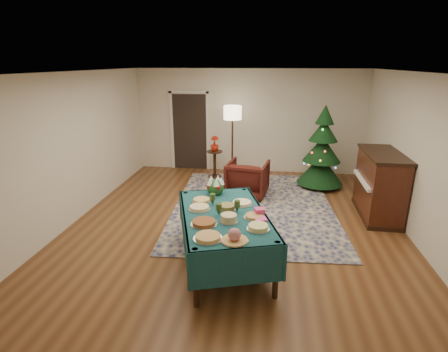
# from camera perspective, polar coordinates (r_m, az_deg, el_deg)

# --- Properties ---
(room_shell) EXTENTS (7.00, 7.00, 7.00)m
(room_shell) POSITION_cam_1_polar(r_m,az_deg,el_deg) (5.95, 1.92, 3.47)
(room_shell) COLOR #593319
(room_shell) RESTS_ON ground
(doorway) EXTENTS (1.08, 0.04, 2.16)m
(doorway) POSITION_cam_1_polar(r_m,az_deg,el_deg) (9.62, -5.60, 7.53)
(doorway) COLOR black
(doorway) RESTS_ON ground
(rug) EXTENTS (3.44, 4.38, 0.02)m
(rug) POSITION_cam_1_polar(r_m,az_deg,el_deg) (7.29, 4.78, -4.90)
(rug) COLOR #131B4A
(rug) RESTS_ON ground
(buffet_table) EXTENTS (1.74, 2.30, 0.80)m
(buffet_table) POSITION_cam_1_polar(r_m,az_deg,el_deg) (5.08, 0.03, -7.76)
(buffet_table) COLOR black
(buffet_table) RESTS_ON ground
(platter_0) EXTENTS (0.36, 0.36, 0.05)m
(platter_0) POSITION_cam_1_polar(r_m,az_deg,el_deg) (4.33, -2.64, -9.95)
(platter_0) COLOR silver
(platter_0) RESTS_ON buffet_table
(platter_1) EXTENTS (0.34, 0.34, 0.17)m
(platter_1) POSITION_cam_1_polar(r_m,az_deg,el_deg) (4.26, 1.72, -9.80)
(platter_1) COLOR silver
(platter_1) RESTS_ON buffet_table
(platter_2) EXTENTS (0.30, 0.30, 0.07)m
(platter_2) POSITION_cam_1_polar(r_m,az_deg,el_deg) (4.57, 5.60, -8.33)
(platter_2) COLOR silver
(platter_2) RESTS_ON buffet_table
(platter_3) EXTENTS (0.36, 0.36, 0.06)m
(platter_3) POSITION_cam_1_polar(r_m,az_deg,el_deg) (4.69, -3.28, -7.62)
(platter_3) COLOR silver
(platter_3) RESTS_ON buffet_table
(platter_4) EXTENTS (0.25, 0.25, 0.11)m
(platter_4) POSITION_cam_1_polar(r_m,az_deg,el_deg) (4.75, 0.81, -6.92)
(platter_4) COLOR silver
(platter_4) RESTS_ON buffet_table
(platter_5) EXTENTS (0.29, 0.29, 0.04)m
(platter_5) POSITION_cam_1_polar(r_m,az_deg,el_deg) (4.89, 4.93, -6.59)
(platter_5) COLOR silver
(platter_5) RESTS_ON buffet_table
(platter_6) EXTENTS (0.33, 0.33, 0.06)m
(platter_6) POSITION_cam_1_polar(r_m,az_deg,el_deg) (5.15, -4.04, -5.21)
(platter_6) COLOR silver
(platter_6) RESTS_ON buffet_table
(platter_7) EXTENTS (0.28, 0.28, 0.08)m
(platter_7) POSITION_cam_1_polar(r_m,az_deg,el_deg) (5.13, 0.46, -5.13)
(platter_7) COLOR silver
(platter_7) RESTS_ON buffet_table
(platter_8) EXTENTS (0.33, 0.33, 0.04)m
(platter_8) POSITION_cam_1_polar(r_m,az_deg,el_deg) (5.33, 2.95, -4.41)
(platter_8) COLOR silver
(platter_8) RESTS_ON buffet_table
(platter_9) EXTENTS (0.30, 0.30, 0.04)m
(platter_9) POSITION_cam_1_polar(r_m,az_deg,el_deg) (5.43, -3.70, -3.97)
(platter_9) COLOR silver
(platter_9) RESTS_ON buffet_table
(goblet_0) EXTENTS (0.08, 0.08, 0.19)m
(goblet_0) POSITION_cam_1_polar(r_m,az_deg,el_deg) (5.26, -1.87, -3.80)
(goblet_0) COLOR #2D471E
(goblet_0) RESTS_ON buffet_table
(goblet_1) EXTENTS (0.08, 0.08, 0.19)m
(goblet_1) POSITION_cam_1_polar(r_m,az_deg,el_deg) (5.01, 2.16, -4.94)
(goblet_1) COLOR #2D471E
(goblet_1) RESTS_ON buffet_table
(goblet_2) EXTENTS (0.08, 0.08, 0.19)m
(goblet_2) POSITION_cam_1_polar(r_m,az_deg,el_deg) (4.91, -0.86, -5.45)
(goblet_2) COLOR #2D471E
(goblet_2) RESTS_ON buffet_table
(napkin_stack) EXTENTS (0.20, 0.20, 0.04)m
(napkin_stack) POSITION_cam_1_polar(r_m,az_deg,el_deg) (4.81, 5.94, -7.06)
(napkin_stack) COLOR #FA45A7
(napkin_stack) RESTS_ON buffet_table
(gift_box) EXTENTS (0.16, 0.16, 0.11)m
(gift_box) POSITION_cam_1_polar(r_m,az_deg,el_deg) (4.96, 5.78, -5.85)
(gift_box) COLOR #D83C75
(gift_box) RESTS_ON buffet_table
(centerpiece) EXTENTS (0.29, 0.29, 0.33)m
(centerpiece) POSITION_cam_1_polar(r_m,az_deg,el_deg) (5.69, -1.42, -1.61)
(centerpiece) COLOR #1E4C1E
(centerpiece) RESTS_ON buffet_table
(armchair) EXTENTS (0.96, 0.92, 0.87)m
(armchair) POSITION_cam_1_polar(r_m,az_deg,el_deg) (7.73, 3.88, -0.15)
(armchair) COLOR #3E120D
(armchair) RESTS_ON ground
(floor_lamp) EXTENTS (0.44, 0.44, 1.83)m
(floor_lamp) POSITION_cam_1_polar(r_m,az_deg,el_deg) (8.76, 1.40, 9.59)
(floor_lamp) COLOR #A57F3F
(floor_lamp) RESTS_ON ground
(side_table) EXTENTS (0.39, 0.39, 0.70)m
(side_table) POSITION_cam_1_polar(r_m,az_deg,el_deg) (8.96, -1.52, 1.86)
(side_table) COLOR black
(side_table) RESTS_ON ground
(potted_plant) EXTENTS (0.22, 0.38, 0.22)m
(potted_plant) POSITION_cam_1_polar(r_m,az_deg,el_deg) (8.84, -1.55, 4.77)
(potted_plant) COLOR #AA1D0C
(potted_plant) RESTS_ON side_table
(christmas_tree) EXTENTS (1.40, 1.40, 1.95)m
(christmas_tree) POSITION_cam_1_polar(r_m,az_deg,el_deg) (8.47, 15.71, 3.95)
(christmas_tree) COLOR black
(christmas_tree) RESTS_ON ground
(piano) EXTENTS (0.71, 1.47, 1.26)m
(piano) POSITION_cam_1_polar(r_m,az_deg,el_deg) (7.28, 24.03, -1.42)
(piano) COLOR black
(piano) RESTS_ON ground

